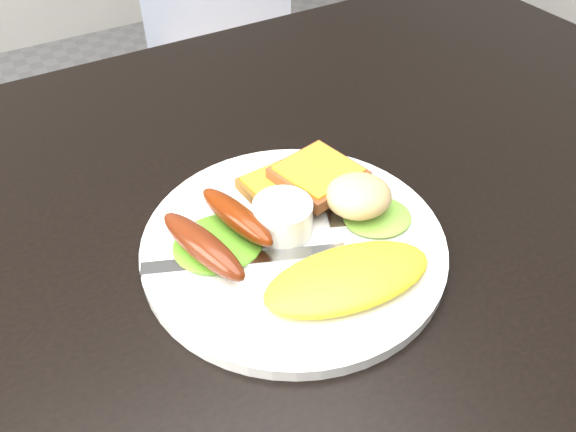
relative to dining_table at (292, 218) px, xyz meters
The scene contains 13 objects.
dining_table is the anchor object (origin of this frame).
dining_chair 0.89m from the dining_table, 65.89° to the left, with size 0.38×0.38×0.05m, color #A77C61.
plate 0.07m from the dining_table, 119.29° to the right, with size 0.28×0.28×0.01m, color white.
lettuce_left 0.10m from the dining_table, 162.95° to the right, with size 0.08×0.07×0.01m, color #499C1F.
lettuce_right 0.09m from the dining_table, 55.16° to the right, with size 0.07×0.06×0.01m, color #539132.
omelette 0.13m from the dining_table, 99.39° to the right, with size 0.15×0.07×0.02m, color yellow.
sausage_a 0.13m from the dining_table, 160.50° to the right, with size 0.03×0.11×0.03m, color #5B210B.
sausage_b 0.09m from the dining_table, 163.24° to the right, with size 0.02×0.10×0.02m, color maroon.
ramekin 0.07m from the dining_table, 129.75° to the right, with size 0.05×0.05×0.03m, color white.
toast_a 0.04m from the dining_table, 142.23° to the left, with size 0.07×0.07×0.01m, color brown.
toast_b 0.06m from the dining_table, 17.90° to the right, with size 0.07×0.07×0.01m, color brown.
potato_salad 0.09m from the dining_table, 56.49° to the right, with size 0.06×0.06×0.03m, color beige.
fork 0.10m from the dining_table, 145.05° to the right, with size 0.18×0.01×0.00m, color #ADAFB7.
Camera 1 is at (-0.22, -0.36, 1.12)m, focal length 35.00 mm.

